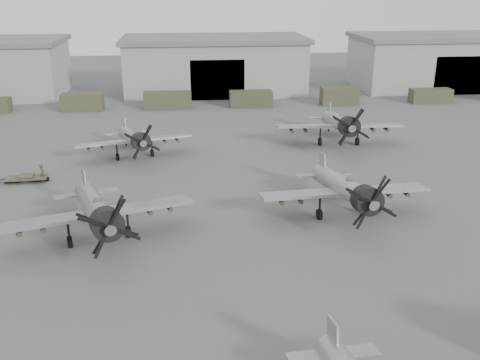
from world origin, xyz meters
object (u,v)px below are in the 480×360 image
object	(u,v)px
tug_trailer	(1,179)
ground_crew	(42,173)
aircraft_mid_1	(97,210)
aircraft_mid_2	(346,189)
aircraft_far_0	(134,138)
aircraft_far_1	(340,123)

from	to	relation	value
tug_trailer	ground_crew	size ratio (longest dim) A/B	3.77
aircraft_mid_1	aircraft_mid_2	distance (m)	18.00
aircraft_far_0	aircraft_far_1	distance (m)	21.92
aircraft_far_1	aircraft_mid_2	bearing A→B (deg)	-100.71
aircraft_far_0	tug_trailer	distance (m)	12.94
aircraft_mid_1	aircraft_far_0	distance (m)	18.67
aircraft_mid_1	aircraft_mid_2	size ratio (longest dim) A/B	1.02
aircraft_mid_1	aircraft_mid_2	xyz separation A→B (m)	(17.86, 2.25, -0.05)
aircraft_mid_2	ground_crew	bearing A→B (deg)	153.22
aircraft_mid_2	ground_crew	world-z (taller)	aircraft_mid_2
aircraft_mid_1	ground_crew	size ratio (longest dim) A/B	8.05
aircraft_mid_1	aircraft_far_1	world-z (taller)	aircraft_far_1
aircraft_far_1	tug_trailer	xyz separation A→B (m)	(-33.10, -8.43, -2.03)
aircraft_mid_1	aircraft_far_0	world-z (taller)	aircraft_mid_1
aircraft_far_0	aircraft_far_1	size ratio (longest dim) A/B	0.86
aircraft_mid_1	ground_crew	world-z (taller)	aircraft_mid_1
aircraft_mid_1	tug_trailer	distance (m)	16.42
aircraft_far_0	tug_trailer	size ratio (longest dim) A/B	1.90
aircraft_far_0	ground_crew	xyz separation A→B (m)	(-7.70, -5.87, -1.31)
aircraft_mid_2	aircraft_far_0	bearing A→B (deg)	132.26
tug_trailer	ground_crew	xyz separation A→B (m)	(3.60, 0.19, 0.36)
aircraft_far_0	aircraft_far_1	xyz separation A→B (m)	(21.79, 2.36, 0.36)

